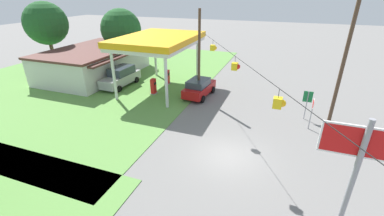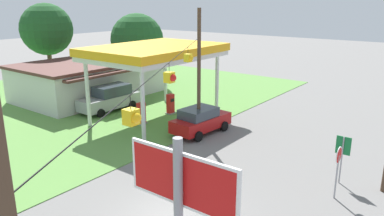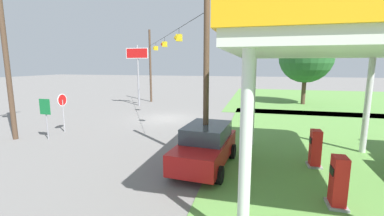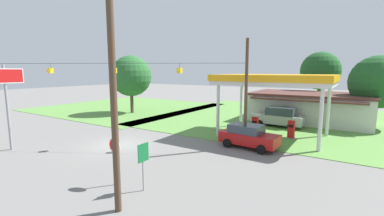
% 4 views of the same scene
% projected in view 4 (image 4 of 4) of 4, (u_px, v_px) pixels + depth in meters
% --- Properties ---
extents(ground_plane, '(160.00, 160.00, 0.00)m').
position_uv_depth(ground_plane, '(117.00, 145.00, 20.45)').
color(ground_plane, slate).
extents(grass_verge_station_corner, '(36.00, 28.00, 0.04)m').
position_uv_depth(grass_verge_station_corner, '(312.00, 121.00, 30.23)').
color(grass_verge_station_corner, '#5B8E42').
rests_on(grass_verge_station_corner, ground).
extents(grass_verge_opposite_corner, '(24.00, 24.00, 0.04)m').
position_uv_depth(grass_verge_opposite_corner, '(127.00, 107.00, 42.35)').
color(grass_verge_opposite_corner, '#5B8E42').
rests_on(grass_verge_opposite_corner, ground).
extents(gas_station_canopy, '(9.67, 6.80, 5.55)m').
position_uv_depth(gas_station_canopy, '(275.00, 80.00, 22.54)').
color(gas_station_canopy, silver).
rests_on(gas_station_canopy, ground).
extents(gas_station_store, '(12.87, 8.71, 3.34)m').
position_uv_depth(gas_station_store, '(310.00, 107.00, 30.19)').
color(gas_station_store, silver).
rests_on(gas_station_store, ground).
extents(fuel_pump_near, '(0.71, 0.56, 1.62)m').
position_uv_depth(fuel_pump_near, '(255.00, 126.00, 24.01)').
color(fuel_pump_near, gray).
rests_on(fuel_pump_near, ground).
extents(fuel_pump_far, '(0.71, 0.56, 1.62)m').
position_uv_depth(fuel_pump_far, '(291.00, 130.00, 22.27)').
color(fuel_pump_far, gray).
rests_on(fuel_pump_far, ground).
extents(car_at_pumps_front, '(4.55, 2.38, 1.79)m').
position_uv_depth(car_at_pumps_front, '(248.00, 136.00, 19.67)').
color(car_at_pumps_front, '#AD1414').
rests_on(car_at_pumps_front, ground).
extents(car_at_pumps_rear, '(5.24, 2.28, 2.09)m').
position_uv_depth(car_at_pumps_rear, '(279.00, 117.00, 27.19)').
color(car_at_pumps_rear, '#9E9EA3').
rests_on(car_at_pumps_rear, ground).
extents(stop_sign_roadside, '(0.80, 0.08, 2.50)m').
position_uv_depth(stop_sign_roadside, '(115.00, 151.00, 13.06)').
color(stop_sign_roadside, '#99999E').
rests_on(stop_sign_roadside, ground).
extents(stop_sign_overhead, '(0.22, 2.45, 6.34)m').
position_uv_depth(stop_sign_overhead, '(6.00, 89.00, 18.60)').
color(stop_sign_overhead, gray).
rests_on(stop_sign_overhead, ground).
extents(route_sign, '(0.10, 0.70, 2.40)m').
position_uv_depth(route_sign, '(143.00, 157.00, 12.39)').
color(route_sign, gray).
rests_on(route_sign, ground).
extents(utility_pole_main, '(2.20, 0.44, 11.88)m').
position_uv_depth(utility_pole_main, '(112.00, 52.00, 9.87)').
color(utility_pole_main, '#4C3828').
rests_on(utility_pole_main, ground).
extents(signal_span_gantry, '(17.69, 10.24, 8.26)m').
position_uv_depth(signal_span_gantry, '(115.00, 90.00, 19.81)').
color(signal_span_gantry, '#4C3828').
rests_on(signal_span_gantry, ground).
extents(tree_behind_station, '(5.20, 5.20, 8.51)m').
position_uv_depth(tree_behind_station, '(320.00, 71.00, 35.09)').
color(tree_behind_station, '#4C3828').
rests_on(tree_behind_station, ground).
extents(tree_west_verge, '(5.62, 5.62, 8.01)m').
position_uv_depth(tree_west_verge, '(131.00, 76.00, 35.57)').
color(tree_west_verge, '#4C3828').
rests_on(tree_west_verge, ground).
extents(tree_far_back, '(5.50, 5.50, 7.49)m').
position_uv_depth(tree_far_back, '(378.00, 82.00, 26.49)').
color(tree_far_back, '#4C3828').
rests_on(tree_far_back, ground).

